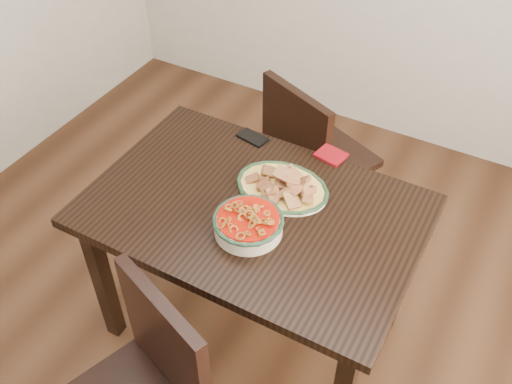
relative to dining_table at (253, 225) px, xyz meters
The scene contains 7 objects.
floor 0.66m from the dining_table, 144.12° to the right, with size 3.50×3.50×0.00m, color #361E11.
dining_table is the anchor object (origin of this frame).
chair_far 0.69m from the dining_table, 95.18° to the left, with size 0.55×0.55×0.89m.
fish_plate 0.20m from the dining_table, 70.00° to the left, with size 0.36×0.28×0.11m.
noodle_bowl 0.18m from the dining_table, 69.19° to the right, with size 0.25×0.25×0.08m.
smartphone 0.42m from the dining_table, 119.51° to the left, with size 0.13×0.07×0.01m, color black.
napkin 0.44m from the dining_table, 72.02° to the left, with size 0.11×0.09×0.01m, color maroon.
Camera 1 is at (0.80, -1.24, 2.22)m, focal length 40.00 mm.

